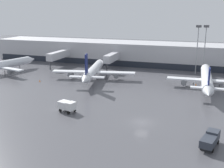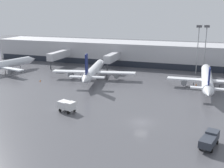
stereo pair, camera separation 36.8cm
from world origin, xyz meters
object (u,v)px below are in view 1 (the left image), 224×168
at_px(traffic_cone_2, 40,81).
at_px(parked_jet_1, 93,71).
at_px(traffic_cone_3, 196,84).
at_px(parked_jet_0, 207,79).
at_px(apron_light_mast_5, 198,35).
at_px(apron_light_mast_3, 206,35).
at_px(service_truck_1, 67,105).
at_px(service_truck_2, 210,139).

bearing_deg(traffic_cone_2, parked_jet_1, 28.57).
bearing_deg(traffic_cone_3, traffic_cone_2, -166.86).
distance_m(parked_jet_0, traffic_cone_2, 51.16).
xyz_separation_m(traffic_cone_2, apron_light_mast_5, (46.47, 27.57, 13.29)).
relative_size(traffic_cone_2, apron_light_mast_3, 0.04).
height_order(parked_jet_0, traffic_cone_2, parked_jet_0).
distance_m(service_truck_1, apron_light_mast_3, 58.77).
distance_m(service_truck_2, traffic_cone_3, 40.23).
distance_m(traffic_cone_3, apron_light_mast_3, 21.99).
height_order(service_truck_1, traffic_cone_3, service_truck_1).
bearing_deg(parked_jet_0, apron_light_mast_3, 1.87).
height_order(traffic_cone_3, apron_light_mast_3, apron_light_mast_3).
bearing_deg(apron_light_mast_3, traffic_cone_3, -94.96).
bearing_deg(parked_jet_1, apron_light_mast_3, -70.70).
bearing_deg(service_truck_1, parked_jet_1, 117.06).
xyz_separation_m(service_truck_1, traffic_cone_3, (26.37, 32.81, -1.15)).
bearing_deg(service_truck_2, service_truck_1, 91.71).
bearing_deg(apron_light_mast_5, apron_light_mast_3, 21.61).
bearing_deg(service_truck_1, traffic_cone_3, 67.04).
bearing_deg(parked_jet_0, parked_jet_1, 88.82).
height_order(service_truck_1, traffic_cone_2, service_truck_1).
bearing_deg(parked_jet_0, traffic_cone_2, 97.82).
height_order(traffic_cone_2, apron_light_mast_5, apron_light_mast_5).
relative_size(parked_jet_1, service_truck_1, 7.13).
height_order(service_truck_2, apron_light_mast_5, apron_light_mast_5).
relative_size(traffic_cone_2, traffic_cone_3, 0.92).
bearing_deg(parked_jet_0, service_truck_2, 179.63).
distance_m(traffic_cone_3, apron_light_mast_5, 21.19).
distance_m(service_truck_2, apron_light_mast_3, 58.84).
bearing_deg(apron_light_mast_3, service_truck_2, -87.51).
xyz_separation_m(parked_jet_1, service_truck_1, (5.95, -29.97, -1.39)).
height_order(traffic_cone_2, traffic_cone_3, traffic_cone_3).
relative_size(parked_jet_0, traffic_cone_3, 51.58).
height_order(parked_jet_1, traffic_cone_2, parked_jet_1).
relative_size(service_truck_2, traffic_cone_3, 8.61).
bearing_deg(parked_jet_1, service_truck_2, -147.33).
distance_m(parked_jet_0, apron_light_mast_3, 22.53).
relative_size(parked_jet_1, traffic_cone_2, 49.69).
bearing_deg(traffic_cone_2, service_truck_1, -45.88).
height_order(apron_light_mast_3, apron_light_mast_5, apron_light_mast_5).
relative_size(service_truck_1, service_truck_2, 0.74).
relative_size(traffic_cone_2, apron_light_mast_5, 0.04).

